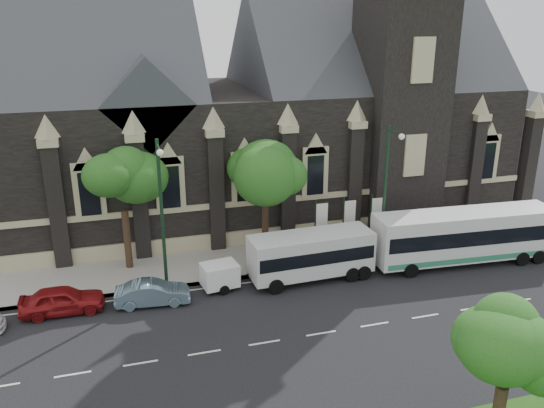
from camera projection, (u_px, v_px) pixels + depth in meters
name	position (u px, v px, depth m)	size (l,w,h in m)	color
ground	(264.00, 343.00, 27.25)	(160.00, 160.00, 0.00)	black
sidewalk	(225.00, 263.00, 35.84)	(80.00, 5.00, 0.15)	#9C978E
museum	(262.00, 112.00, 42.97)	(40.00, 17.70, 29.90)	black
tree_park_east	(510.00, 345.00, 18.92)	(3.40, 3.40, 6.28)	black
tree_walk_right	(267.00, 169.00, 35.92)	(4.08, 4.08, 7.80)	black
tree_walk_left	(125.00, 182.00, 33.54)	(3.91, 3.91, 7.64)	black
street_lamp_near	(387.00, 187.00, 34.67)	(0.36, 1.88, 9.00)	black
street_lamp_mid	(162.00, 207.00, 30.94)	(0.36, 1.88, 9.00)	black
banner_flag_left	(319.00, 223.00, 36.30)	(0.90, 0.10, 4.00)	black
banner_flag_center	(347.00, 220.00, 36.84)	(0.90, 0.10, 4.00)	black
banner_flag_right	(374.00, 217.00, 37.37)	(0.90, 0.10, 4.00)	black
tour_coach	(464.00, 235.00, 35.46)	(12.13, 3.39, 3.50)	silver
shuttle_bus	(311.00, 253.00, 33.36)	(7.63, 2.89, 2.91)	silver
box_trailer	(220.00, 275.00, 32.31)	(3.06, 1.81, 1.59)	white
sedan	(153.00, 293.00, 30.70)	(1.44, 4.12, 1.36)	slate
car_far_red	(62.00, 300.00, 29.79)	(1.78, 4.43, 1.51)	maroon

